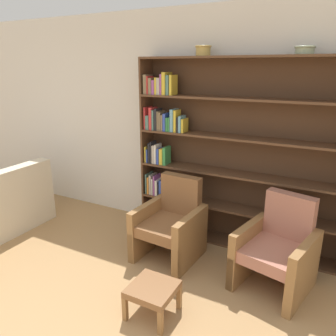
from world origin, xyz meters
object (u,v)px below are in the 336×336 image
object	(u,v)px
bowl_sage	(203,50)
bowl_stoneware	(305,50)
armchair_leather	(171,224)
armchair_cushioned	(278,249)
bookshelf	(222,156)
footstool	(153,291)

from	to	relation	value
bowl_sage	bowl_stoneware	bearing A→B (deg)	0.00
armchair_leather	armchair_cushioned	xyz separation A→B (m)	(1.16, -0.00, 0.00)
bowl_stoneware	armchair_leather	world-z (taller)	bowl_stoneware
armchair_leather	bookshelf	bearing A→B (deg)	-116.74
bowl_stoneware	armchair_cushioned	bearing A→B (deg)	-87.29
bookshelf	armchair_cushioned	size ratio (longest dim) A/B	2.74
bowl_sage	bowl_stoneware	distance (m)	1.04
bookshelf	armchair_leather	xyz separation A→B (m)	(-0.36, -0.60, -0.69)
bookshelf	bowl_stoneware	world-z (taller)	bowl_stoneware
armchair_leather	footstool	distance (m)	0.99
bowl_sage	armchair_cushioned	xyz separation A→B (m)	(1.07, -0.58, -1.87)
armchair_leather	footstool	bearing A→B (deg)	111.77
bowl_stoneware	armchair_leather	size ratio (longest dim) A/B	0.22
bowl_sage	footstool	world-z (taller)	bowl_sage
bowl_stoneware	footstool	distance (m)	2.64
bookshelf	footstool	size ratio (longest dim) A/B	6.40
bowl_sage	armchair_leather	size ratio (longest dim) A/B	0.20
footstool	armchair_leather	bearing A→B (deg)	107.78
bowl_stoneware	footstool	size ratio (longest dim) A/B	0.51
bowl_stoneware	armchair_cushioned	world-z (taller)	bowl_stoneware
armchair_leather	armchair_cushioned	world-z (taller)	same
bowl_sage	footstool	bearing A→B (deg)	-82.25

